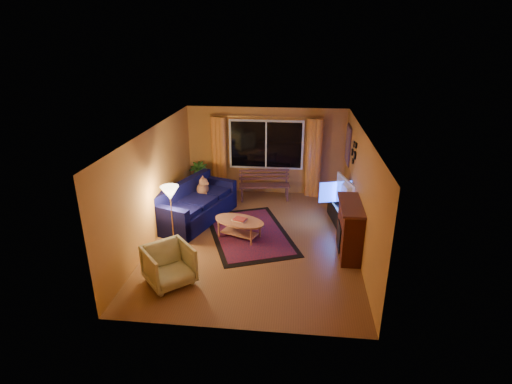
# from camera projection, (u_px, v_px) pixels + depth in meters

# --- Properties ---
(floor) EXTENTS (4.50, 6.00, 0.02)m
(floor) POSITION_uv_depth(u_px,v_px,m) (255.00, 240.00, 9.11)
(floor) COLOR brown
(floor) RESTS_ON ground
(ceiling) EXTENTS (4.50, 6.00, 0.02)m
(ceiling) POSITION_uv_depth(u_px,v_px,m) (254.00, 131.00, 8.19)
(ceiling) COLOR white
(ceiling) RESTS_ON ground
(wall_back) EXTENTS (4.50, 0.02, 2.50)m
(wall_back) POSITION_uv_depth(u_px,v_px,m) (266.00, 151.00, 11.44)
(wall_back) COLOR #BC7D3C
(wall_back) RESTS_ON ground
(wall_left) EXTENTS (0.02, 6.00, 2.50)m
(wall_left) POSITION_uv_depth(u_px,v_px,m) (154.00, 185.00, 8.88)
(wall_left) COLOR #BC7D3C
(wall_left) RESTS_ON ground
(wall_right) EXTENTS (0.02, 6.00, 2.50)m
(wall_right) POSITION_uv_depth(u_px,v_px,m) (361.00, 193.00, 8.43)
(wall_right) COLOR #BC7D3C
(wall_right) RESTS_ON ground
(window) EXTENTS (2.00, 0.02, 1.30)m
(window) POSITION_uv_depth(u_px,v_px,m) (266.00, 145.00, 11.30)
(window) COLOR black
(window) RESTS_ON wall_back
(curtain_rod) EXTENTS (3.20, 0.03, 0.03)m
(curtain_rod) POSITION_uv_depth(u_px,v_px,m) (266.00, 117.00, 10.97)
(curtain_rod) COLOR #BF8C3F
(curtain_rod) RESTS_ON wall_back
(curtain_left) EXTENTS (0.36, 0.36, 2.24)m
(curtain_left) POSITION_uv_depth(u_px,v_px,m) (219.00, 155.00, 11.50)
(curtain_left) COLOR orange
(curtain_left) RESTS_ON ground
(curtain_right) EXTENTS (0.36, 0.36, 2.24)m
(curtain_right) POSITION_uv_depth(u_px,v_px,m) (313.00, 158.00, 11.23)
(curtain_right) COLOR orange
(curtain_right) RESTS_ON ground
(bench) EXTENTS (1.46, 0.61, 0.42)m
(bench) POSITION_uv_depth(u_px,v_px,m) (264.00, 192.00, 11.25)
(bench) COLOR #4A2828
(bench) RESTS_ON ground
(potted_plant) EXTENTS (0.53, 0.53, 0.94)m
(potted_plant) POSITION_uv_depth(u_px,v_px,m) (199.00, 178.00, 11.61)
(potted_plant) COLOR #235B1E
(potted_plant) RESTS_ON ground
(sofa) EXTENTS (1.75, 2.55, 0.95)m
(sofa) POSITION_uv_depth(u_px,v_px,m) (196.00, 202.00, 9.91)
(sofa) COLOR #090937
(sofa) RESTS_ON ground
(dog) EXTENTS (0.35, 0.43, 0.42)m
(dog) POSITION_uv_depth(u_px,v_px,m) (203.00, 187.00, 10.32)
(dog) COLOR #9C6247
(dog) RESTS_ON sofa
(armchair) EXTENTS (1.10, 1.10, 0.83)m
(armchair) POSITION_uv_depth(u_px,v_px,m) (169.00, 263.00, 7.38)
(armchair) COLOR beige
(armchair) RESTS_ON ground
(floor_lamp) EXTENTS (0.27, 0.27, 1.31)m
(floor_lamp) POSITION_uv_depth(u_px,v_px,m) (172.00, 215.00, 8.79)
(floor_lamp) COLOR #BF8C3F
(floor_lamp) RESTS_ON ground
(rug) EXTENTS (2.58, 3.15, 0.02)m
(rug) POSITION_uv_depth(u_px,v_px,m) (249.00, 233.00, 9.38)
(rug) COLOR maroon
(rug) RESTS_ON ground
(coffee_table) EXTENTS (1.57, 1.57, 0.44)m
(coffee_table) POSITION_uv_depth(u_px,v_px,m) (239.00, 229.00, 9.12)
(coffee_table) COLOR #B87050
(coffee_table) RESTS_ON ground
(tv_console) EXTENTS (0.54, 1.13, 0.45)m
(tv_console) POSITION_uv_depth(u_px,v_px,m) (340.00, 212.00, 9.95)
(tv_console) COLOR black
(tv_console) RESTS_ON ground
(television) EXTENTS (0.45, 1.13, 0.65)m
(television) POSITION_uv_depth(u_px,v_px,m) (341.00, 192.00, 9.75)
(television) COLOR black
(television) RESTS_ON tv_console
(fireplace) EXTENTS (0.40, 1.20, 1.10)m
(fireplace) POSITION_uv_depth(u_px,v_px,m) (350.00, 230.00, 8.33)
(fireplace) COLOR maroon
(fireplace) RESTS_ON ground
(mirror_cluster) EXTENTS (0.06, 0.60, 0.56)m
(mirror_cluster) POSITION_uv_depth(u_px,v_px,m) (353.00, 151.00, 9.43)
(mirror_cluster) COLOR black
(mirror_cluster) RESTS_ON wall_right
(painting) EXTENTS (0.04, 0.76, 0.96)m
(painting) POSITION_uv_depth(u_px,v_px,m) (348.00, 145.00, 10.55)
(painting) COLOR #C45F2E
(painting) RESTS_ON wall_right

